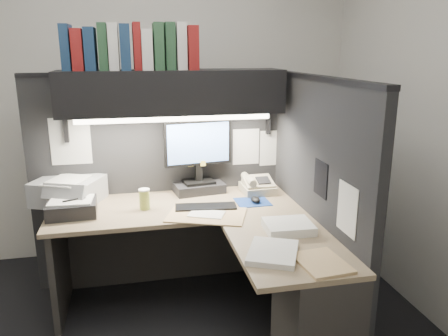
{
  "coord_description": "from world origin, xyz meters",
  "views": [
    {
      "loc": [
        -0.17,
        -2.33,
        1.78
      ],
      "look_at": [
        0.44,
        0.51,
        0.99
      ],
      "focal_mm": 35.0,
      "sensor_mm": 36.0,
      "label": 1
    }
  ],
  "objects_px": {
    "keyboard": "(206,207)",
    "printer": "(69,191)",
    "desk": "(239,276)",
    "coffee_cup": "(145,200)",
    "notebook_stack": "(72,208)",
    "overhead_shelf": "(172,92)",
    "monitor": "(199,164)",
    "telephone": "(258,186)"
  },
  "relations": [
    {
      "from": "keyboard",
      "to": "printer",
      "type": "relative_size",
      "value": 0.97
    },
    {
      "from": "desk",
      "to": "coffee_cup",
      "type": "relative_size",
      "value": 12.85
    },
    {
      "from": "coffee_cup",
      "to": "notebook_stack",
      "type": "bearing_deg",
      "value": -178.84
    },
    {
      "from": "overhead_shelf",
      "to": "keyboard",
      "type": "xyz_separation_m",
      "value": [
        0.18,
        -0.3,
        -0.76
      ]
    },
    {
      "from": "desk",
      "to": "keyboard",
      "type": "xyz_separation_m",
      "value": [
        -0.13,
        0.45,
        0.3
      ]
    },
    {
      "from": "printer",
      "to": "notebook_stack",
      "type": "relative_size",
      "value": 1.37
    },
    {
      "from": "printer",
      "to": "overhead_shelf",
      "type": "bearing_deg",
      "value": 20.31
    },
    {
      "from": "keyboard",
      "to": "notebook_stack",
      "type": "height_order",
      "value": "notebook_stack"
    },
    {
      "from": "desk",
      "to": "monitor",
      "type": "height_order",
      "value": "monitor"
    },
    {
      "from": "desk",
      "to": "notebook_stack",
      "type": "relative_size",
      "value": 5.44
    },
    {
      "from": "keyboard",
      "to": "notebook_stack",
      "type": "bearing_deg",
      "value": -178.23
    },
    {
      "from": "monitor",
      "to": "printer",
      "type": "distance_m",
      "value": 0.95
    },
    {
      "from": "coffee_cup",
      "to": "telephone",
      "type": "bearing_deg",
      "value": 12.38
    },
    {
      "from": "overhead_shelf",
      "to": "printer",
      "type": "height_order",
      "value": "overhead_shelf"
    },
    {
      "from": "telephone",
      "to": "coffee_cup",
      "type": "bearing_deg",
      "value": -168.94
    },
    {
      "from": "desk",
      "to": "overhead_shelf",
      "type": "relative_size",
      "value": 1.1
    },
    {
      "from": "coffee_cup",
      "to": "printer",
      "type": "distance_m",
      "value": 0.58
    },
    {
      "from": "monitor",
      "to": "keyboard",
      "type": "bearing_deg",
      "value": -99.68
    },
    {
      "from": "coffee_cup",
      "to": "notebook_stack",
      "type": "relative_size",
      "value": 0.42
    },
    {
      "from": "overhead_shelf",
      "to": "telephone",
      "type": "height_order",
      "value": "overhead_shelf"
    },
    {
      "from": "monitor",
      "to": "notebook_stack",
      "type": "distance_m",
      "value": 0.96
    },
    {
      "from": "telephone",
      "to": "notebook_stack",
      "type": "relative_size",
      "value": 0.8
    },
    {
      "from": "desk",
      "to": "telephone",
      "type": "xyz_separation_m",
      "value": [
        0.32,
        0.72,
        0.34
      ]
    },
    {
      "from": "coffee_cup",
      "to": "monitor",
      "type": "bearing_deg",
      "value": 34.44
    },
    {
      "from": "monitor",
      "to": "telephone",
      "type": "relative_size",
      "value": 2.23
    },
    {
      "from": "desk",
      "to": "telephone",
      "type": "bearing_deg",
      "value": 65.75
    },
    {
      "from": "coffee_cup",
      "to": "keyboard",
      "type": "bearing_deg",
      "value": -11.04
    },
    {
      "from": "overhead_shelf",
      "to": "keyboard",
      "type": "bearing_deg",
      "value": -59.76
    },
    {
      "from": "telephone",
      "to": "coffee_cup",
      "type": "relative_size",
      "value": 1.89
    },
    {
      "from": "monitor",
      "to": "coffee_cup",
      "type": "distance_m",
      "value": 0.53
    },
    {
      "from": "monitor",
      "to": "desk",
      "type": "bearing_deg",
      "value": -90.04
    },
    {
      "from": "notebook_stack",
      "to": "keyboard",
      "type": "bearing_deg",
      "value": -4.56
    },
    {
      "from": "overhead_shelf",
      "to": "telephone",
      "type": "distance_m",
      "value": 0.95
    },
    {
      "from": "desk",
      "to": "keyboard",
      "type": "distance_m",
      "value": 0.55
    },
    {
      "from": "telephone",
      "to": "notebook_stack",
      "type": "bearing_deg",
      "value": -172.86
    },
    {
      "from": "overhead_shelf",
      "to": "printer",
      "type": "distance_m",
      "value": 1.02
    },
    {
      "from": "desk",
      "to": "coffee_cup",
      "type": "distance_m",
      "value": 0.83
    },
    {
      "from": "overhead_shelf",
      "to": "monitor",
      "type": "height_order",
      "value": "overhead_shelf"
    },
    {
      "from": "monitor",
      "to": "telephone",
      "type": "distance_m",
      "value": 0.48
    },
    {
      "from": "overhead_shelf",
      "to": "telephone",
      "type": "bearing_deg",
      "value": -2.98
    },
    {
      "from": "keyboard",
      "to": "telephone",
      "type": "height_order",
      "value": "telephone"
    },
    {
      "from": "overhead_shelf",
      "to": "keyboard",
      "type": "distance_m",
      "value": 0.84
    }
  ]
}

